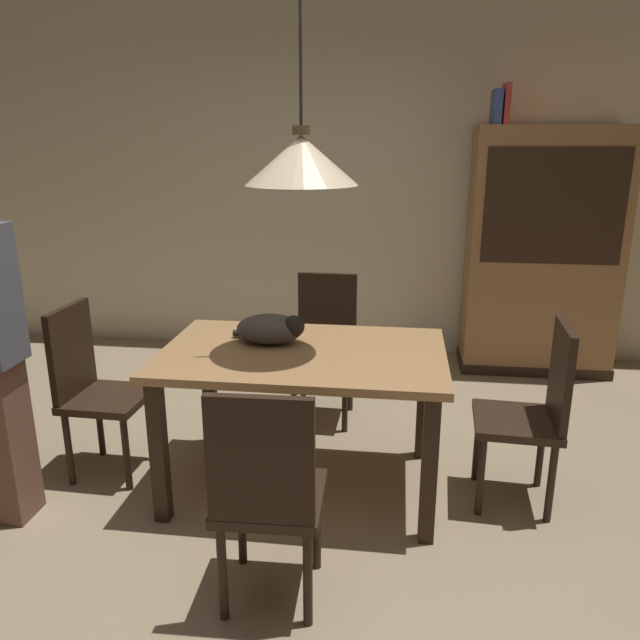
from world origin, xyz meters
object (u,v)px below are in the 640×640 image
Objects in this scene: pendant_lamp at (301,160)px; chair_left_side at (93,384)px; dining_table at (303,369)px; chair_near_front at (267,490)px; cat_sleeping at (272,329)px; book_blue_wide at (496,107)px; chair_far_back at (325,340)px; chair_right_side at (535,408)px; hutch_bookcase at (542,258)px; book_red_tall at (505,104)px.

chair_left_side is at bearing 179.88° from pendant_lamp.
dining_table is 1.51× the size of chair_left_side.
chair_near_front is 2.38× the size of cat_sleeping.
book_blue_wide reaches higher than chair_left_side.
chair_far_back is (-0.00, 1.76, 0.00)m from chair_near_front.
hutch_bookcase is at bearing 78.38° from chair_right_side.
book_blue_wide is at bearing 40.85° from chair_left_side.
chair_right_side is at bearing -0.24° from pendant_lamp.
chair_left_side is at bearing -144.00° from hutch_bookcase.
chair_right_side is at bearing -4.24° from cat_sleeping.
chair_near_front and chair_right_side have the same top height.
dining_table is at bearing -27.87° from cat_sleeping.
chair_near_front is 3.38m from book_red_tall.
chair_near_front is 0.72× the size of pendant_lamp.
cat_sleeping is 2.56m from book_red_tall.
book_red_tall reaches higher than chair_near_front.
chair_far_back is 3.88× the size of book_blue_wide.
pendant_lamp is (1.13, -0.00, 1.15)m from chair_left_side.
dining_table is 1.14m from chair_left_side.
chair_right_side is 2.44m from book_red_tall.
chair_near_front is at bearing -118.48° from hutch_bookcase.
chair_near_front is (0.00, -0.88, -0.14)m from dining_table.
chair_left_side is (-1.13, -0.88, 0.00)m from chair_far_back.
chair_near_front is 1.76m from chair_far_back.
chair_left_side is at bearing 179.82° from chair_right_side.
book_red_tall is at bearing 53.93° from cat_sleeping.
chair_left_side is (-2.26, 0.01, 0.00)m from chair_right_side.
book_blue_wide is (1.28, 1.84, 1.14)m from cat_sleeping.
book_blue_wide reaches higher than dining_table.
chair_far_back is at bearing 141.90° from chair_right_side.
pendant_lamp is (-0.00, 0.88, 1.15)m from chair_near_front.
chair_near_front reaches higher than cat_sleeping.
chair_near_front is 0.50× the size of hutch_bookcase.
chair_far_back is 0.87m from cat_sleeping.
pendant_lamp reaches higher than dining_table.
chair_right_side is at bearing 37.81° from chair_near_front.
cat_sleeping is at bearing -132.75° from hutch_bookcase.
chair_far_back and chair_left_side have the same top height.
pendant_lamp reaches higher than chair_right_side.
book_blue_wide is at bearing 43.72° from chair_far_back.
book_red_tall is (2.30, 1.93, 1.48)m from chair_left_side.
chair_right_side is 1.61m from pendant_lamp.
hutch_bookcase reaches higher than chair_left_side.
chair_left_side is at bearing -139.94° from book_red_tall.
chair_right_side is at bearing -0.18° from chair_left_side.
book_red_tall is at bearing 179.76° from hutch_bookcase.
chair_right_side is (1.13, -0.00, -0.14)m from dining_table.
book_blue_wide is at bearing 180.00° from book_red_tall.
pendant_lamp is at bearing -128.32° from hutch_bookcase.
book_red_tall is (-0.36, 0.00, 1.10)m from hutch_bookcase.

